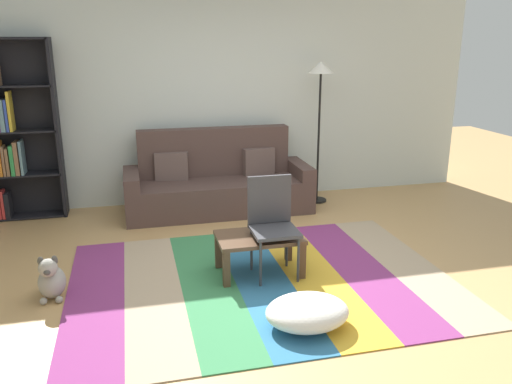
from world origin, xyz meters
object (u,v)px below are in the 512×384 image
Objects in this scene: bookshelf at (8,133)px; dog at (51,280)px; pouf at (307,312)px; coffee_table at (259,242)px; tv_remote at (260,235)px; standing_lamp at (320,86)px; couch at (218,184)px; folding_chair at (272,218)px.

bookshelf is 5.26× the size of dog.
pouf is at bearing -26.26° from dog.
tv_remote is at bearing -45.88° from coffee_table.
tv_remote reaches higher than coffee_table.
tv_remote is at bearing -122.76° from standing_lamp.
dog is 1.80m from tv_remote.
couch is at bearing 91.45° from coffee_table.
bookshelf is 2.32× the size of folding_chair.
couch is at bearing -6.74° from bookshelf.
couch is 1.08× the size of bookshelf.
folding_chair reaches higher than dog.
standing_lamp reaches higher than pouf.
bookshelf is 2.50m from dog.
coffee_table is (0.05, -1.92, -0.03)m from couch.
couch is 1.77m from standing_lamp.
standing_lamp is at bearing 83.65° from folding_chair.
couch is 15.07× the size of tv_remote.
pouf is at bearing -111.47° from standing_lamp.
pouf is at bearing -93.48° from tv_remote.
tv_remote is 0.17× the size of folding_chair.
folding_chair is at bearing -13.57° from tv_remote.
pouf is 4.20× the size of tv_remote.
dog is (-1.90, 0.94, 0.04)m from pouf.
standing_lamp reaches higher than coffee_table.
bookshelf is 3.75m from standing_lamp.
coffee_table is at bearing 124.01° from tv_remote.
standing_lamp is at bearing -3.59° from bookshelf.
coffee_table is 0.26m from folding_chair.
pouf is 0.70× the size of folding_chair.
standing_lamp is (1.16, 2.95, 1.38)m from pouf.
coffee_table is at bearing 97.07° from pouf.
standing_lamp is at bearing 68.53° from pouf.
bookshelf is at bearing 106.20° from dog.
pouf is 1.01m from tv_remote.
coffee_table is 1.92× the size of dog.
folding_chair is (0.11, -0.02, 0.23)m from coffee_table.
folding_chair reaches higher than coffee_table.
pouf is 2.12m from dog.
tv_remote is at bearing -88.30° from couch.
pouf is 1.59× the size of dog.
folding_chair is (1.89, 0.03, 0.37)m from dog.
standing_lamp is (3.06, 2.01, 1.34)m from dog.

